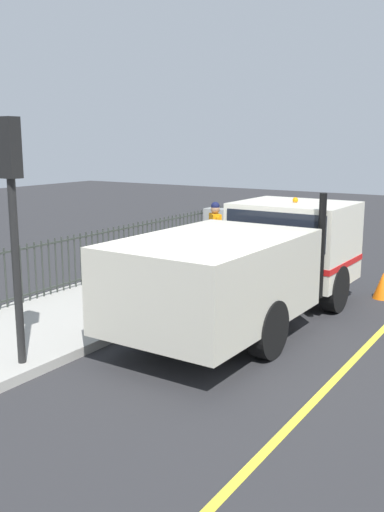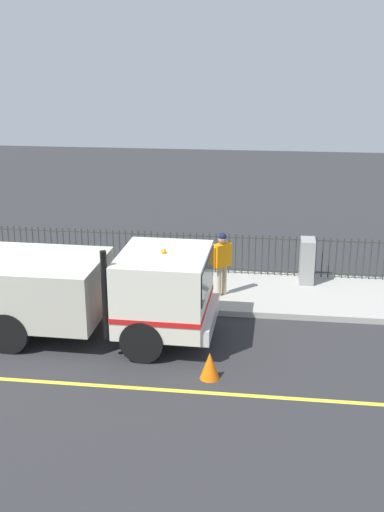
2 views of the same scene
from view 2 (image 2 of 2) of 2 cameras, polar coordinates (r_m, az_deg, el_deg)
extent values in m
plane|color=#2B2B2D|center=(15.58, -16.89, -6.83)|extent=(59.36, 59.36, 0.00)
cube|color=#A3A099|center=(18.23, -12.98, -2.47)|extent=(3.06, 26.98, 0.16)
cube|color=silver|center=(14.04, -2.60, -2.99)|extent=(2.38, 2.02, 1.67)
cube|color=black|center=(13.91, -2.62, -1.58)|extent=(2.20, 2.06, 0.73)
cube|color=beige|center=(15.05, -15.21, -2.71)|extent=(2.41, 3.75, 1.39)
cube|color=silver|center=(14.15, 1.73, -5.80)|extent=(2.24, 0.24, 0.36)
cube|color=red|center=(14.17, -2.57, -4.37)|extent=(2.41, 2.04, 0.12)
cylinder|color=black|center=(15.36, -2.91, -4.40)|extent=(0.32, 0.96, 0.96)
cylinder|color=black|center=(13.49, -4.64, -7.84)|extent=(0.32, 0.96, 0.96)
cylinder|color=black|center=(16.20, -13.56, -3.68)|extent=(0.32, 0.96, 0.96)
cylinder|color=black|center=(14.43, -16.60, -6.77)|extent=(0.32, 0.96, 0.96)
sphere|color=orange|center=(13.74, -2.65, 0.45)|extent=(0.12, 0.12, 0.12)
cylinder|color=black|center=(13.29, -8.07, -3.64)|extent=(0.14, 0.14, 2.00)
cube|color=orange|center=(16.35, 2.81, 0.09)|extent=(0.50, 0.51, 0.62)
sphere|color=#997051|center=(16.22, 2.83, 1.52)|extent=(0.23, 0.23, 0.23)
sphere|color=#14193F|center=(16.20, 2.84, 1.79)|extent=(0.22, 0.22, 0.22)
cylinder|color=tan|center=(16.64, 3.01, -2.22)|extent=(0.12, 0.12, 0.83)
cylinder|color=tan|center=(16.54, 2.53, -2.35)|extent=(0.12, 0.12, 0.83)
cylinder|color=orange|center=(16.53, 3.56, 0.17)|extent=(0.09, 0.09, 0.59)
cylinder|color=orange|center=(16.19, 2.05, -0.19)|extent=(0.09, 0.09, 0.59)
cylinder|color=#2D332D|center=(18.46, 17.41, -0.34)|extent=(0.04, 0.04, 1.21)
cylinder|color=#2D332D|center=(18.43, 16.82, -0.31)|extent=(0.04, 0.04, 1.21)
cylinder|color=#2D332D|center=(18.39, 16.22, -0.29)|extent=(0.04, 0.04, 1.21)
cylinder|color=#2D332D|center=(18.36, 15.62, -0.26)|extent=(0.04, 0.04, 1.21)
cylinder|color=#2D332D|center=(18.34, 15.02, -0.24)|extent=(0.04, 0.04, 1.21)
cylinder|color=#2D332D|center=(18.31, 14.42, -0.22)|extent=(0.04, 0.04, 1.21)
cylinder|color=#2D332D|center=(18.28, 13.82, -0.19)|extent=(0.04, 0.04, 1.21)
cylinder|color=#2D332D|center=(18.26, 13.21, -0.17)|extent=(0.04, 0.04, 1.21)
cylinder|color=#2D332D|center=(18.24, 12.60, -0.14)|extent=(0.04, 0.04, 1.21)
cylinder|color=#2D332D|center=(18.22, 12.00, -0.12)|extent=(0.04, 0.04, 1.21)
cylinder|color=#2D332D|center=(18.21, 11.39, -0.09)|extent=(0.04, 0.04, 1.21)
cylinder|color=#2D332D|center=(18.19, 10.78, -0.07)|extent=(0.04, 0.04, 1.21)
cylinder|color=#2D332D|center=(18.18, 10.17, -0.04)|extent=(0.04, 0.04, 1.21)
cylinder|color=#2D332D|center=(18.17, 9.56, -0.02)|extent=(0.04, 0.04, 1.21)
cylinder|color=#2D332D|center=(18.16, 8.94, 0.01)|extent=(0.04, 0.04, 1.21)
cylinder|color=#2D332D|center=(18.16, 8.33, 0.03)|extent=(0.04, 0.04, 1.21)
cylinder|color=#2D332D|center=(18.16, 7.72, 0.05)|extent=(0.04, 0.04, 1.21)
cylinder|color=#2D332D|center=(18.15, 7.11, 0.08)|extent=(0.04, 0.04, 1.21)
cylinder|color=#2D332D|center=(18.15, 6.49, 0.10)|extent=(0.04, 0.04, 1.21)
cylinder|color=#2D332D|center=(18.16, 5.88, 0.13)|extent=(0.04, 0.04, 1.21)
cylinder|color=#2D332D|center=(18.16, 5.27, 0.15)|extent=(0.04, 0.04, 1.21)
cylinder|color=#2D332D|center=(18.17, 4.66, 0.18)|extent=(0.04, 0.04, 1.21)
cylinder|color=#2D332D|center=(18.18, 4.04, 0.20)|extent=(0.04, 0.04, 1.21)
cylinder|color=#2D332D|center=(18.19, 3.43, 0.23)|extent=(0.04, 0.04, 1.21)
cylinder|color=#2D332D|center=(18.20, 2.82, 0.25)|extent=(0.04, 0.04, 1.21)
cylinder|color=#2D332D|center=(18.22, 2.21, 0.28)|extent=(0.04, 0.04, 1.21)
cylinder|color=#2D332D|center=(18.23, 1.61, 0.30)|extent=(0.04, 0.04, 1.21)
cylinder|color=#2D332D|center=(18.25, 1.00, 0.33)|extent=(0.04, 0.04, 1.21)
cylinder|color=#2D332D|center=(18.27, 0.39, 0.35)|extent=(0.04, 0.04, 1.21)
cylinder|color=#2D332D|center=(18.30, -0.21, 0.37)|extent=(0.04, 0.04, 1.21)
cylinder|color=#2D332D|center=(18.32, -0.81, 0.40)|extent=(0.04, 0.04, 1.21)
cylinder|color=#2D332D|center=(18.35, -1.41, 0.42)|extent=(0.04, 0.04, 1.21)
cylinder|color=#2D332D|center=(18.38, -2.01, 0.45)|extent=(0.04, 0.04, 1.21)
cylinder|color=#2D332D|center=(18.41, -2.61, 0.47)|extent=(0.04, 0.04, 1.21)
cylinder|color=#2D332D|center=(18.44, -3.20, 0.49)|extent=(0.04, 0.04, 1.21)
cylinder|color=#2D332D|center=(18.48, -3.80, 0.52)|extent=(0.04, 0.04, 1.21)
cylinder|color=#2D332D|center=(18.52, -4.39, 0.54)|extent=(0.04, 0.04, 1.21)
cylinder|color=#2D332D|center=(18.56, -4.98, 0.56)|extent=(0.04, 0.04, 1.21)
cylinder|color=#2D332D|center=(18.60, -5.56, 0.59)|extent=(0.04, 0.04, 1.21)
cylinder|color=#2D332D|center=(18.64, -6.14, 0.61)|extent=(0.04, 0.04, 1.21)
cylinder|color=#2D332D|center=(18.69, -6.72, 0.63)|extent=(0.04, 0.04, 1.21)
cylinder|color=#2D332D|center=(18.73, -7.30, 0.65)|extent=(0.04, 0.04, 1.21)
cylinder|color=#2D332D|center=(18.78, -7.88, 0.67)|extent=(0.04, 0.04, 1.21)
cylinder|color=#2D332D|center=(18.83, -8.45, 0.70)|extent=(0.04, 0.04, 1.21)
cylinder|color=#2D332D|center=(18.89, -9.01, 0.72)|extent=(0.04, 0.04, 1.21)
cylinder|color=#2D332D|center=(18.94, -9.58, 0.74)|extent=(0.04, 0.04, 1.21)
cylinder|color=#2D332D|center=(19.00, -10.14, 0.76)|extent=(0.04, 0.04, 1.21)
cylinder|color=#2D332D|center=(19.05, -10.70, 0.78)|extent=(0.04, 0.04, 1.21)
cylinder|color=#2D332D|center=(19.11, -11.25, 0.80)|extent=(0.04, 0.04, 1.21)
cylinder|color=#2D332D|center=(19.18, -11.81, 0.83)|extent=(0.04, 0.04, 1.21)
cylinder|color=#2D332D|center=(19.24, -12.35, 0.85)|extent=(0.04, 0.04, 1.21)
cylinder|color=#2D332D|center=(19.30, -12.90, 0.87)|extent=(0.04, 0.04, 1.21)
cylinder|color=#2D332D|center=(19.37, -13.44, 0.89)|extent=(0.04, 0.04, 1.21)
cylinder|color=#2D332D|center=(19.44, -13.97, 0.91)|extent=(0.04, 0.04, 1.21)
cylinder|color=#2D332D|center=(19.51, -14.51, 0.93)|extent=(0.04, 0.04, 1.21)
cylinder|color=#2D332D|center=(19.58, -15.04, 0.95)|extent=(0.04, 0.04, 1.21)
cylinder|color=#2D332D|center=(19.66, -15.56, 0.96)|extent=(0.04, 0.04, 1.21)
cylinder|color=#2D332D|center=(19.73, -16.08, 0.98)|extent=(0.04, 0.04, 1.21)
cylinder|color=#2D332D|center=(19.81, -16.60, 1.00)|extent=(0.04, 0.04, 1.21)
cylinder|color=#2D332D|center=(19.89, -17.11, 1.02)|extent=(0.04, 0.04, 1.21)
cube|color=#2D332D|center=(19.03, -11.90, 2.29)|extent=(0.04, 22.93, 0.04)
cube|color=#2D332D|center=(19.32, -11.72, -0.48)|extent=(0.04, 22.93, 0.04)
cube|color=gray|center=(17.75, 10.62, -0.43)|extent=(0.69, 0.40, 1.27)
cone|color=orange|center=(12.86, 1.65, -10.11)|extent=(0.41, 0.41, 0.59)
camera|label=1|loc=(16.20, -50.56, 0.98)|focal=40.23mm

